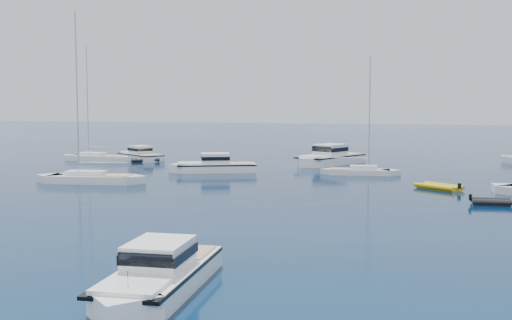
{
  "coord_description": "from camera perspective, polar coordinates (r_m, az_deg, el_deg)",
  "views": [
    {
      "loc": [
        11.86,
        -33.34,
        7.32
      ],
      "look_at": [
        -3.35,
        21.45,
        2.2
      ],
      "focal_mm": 43.58,
      "sensor_mm": 36.0,
      "label": 1
    }
  ],
  "objects": [
    {
      "name": "ground",
      "position": [
        36.14,
        -4.0,
        -6.55
      ],
      "size": [
        400.0,
        400.0,
        0.0
      ],
      "primitive_type": "plane",
      "color": "#082B4B",
      "rests_on": "ground"
    },
    {
      "name": "motor_cruiser_near",
      "position": [
        25.15,
        -8.98,
        -11.84
      ],
      "size": [
        3.56,
        9.77,
        2.52
      ],
      "primitive_type": null,
      "rotation": [
        0.0,
        0.0,
        3.21
      ],
      "color": "white",
      "rests_on": "ground"
    },
    {
      "name": "motor_cruiser_centre",
      "position": [
        67.17,
        -3.93,
        -1.12
      ],
      "size": [
        10.44,
        6.65,
        2.63
      ],
      "primitive_type": null,
      "rotation": [
        0.0,
        0.0,
        1.96
      ],
      "color": "white",
      "rests_on": "ground"
    },
    {
      "name": "motor_cruiser_far_l",
      "position": [
        83.09,
        -10.64,
        0.0
      ],
      "size": [
        9.16,
        7.72,
        2.43
      ],
      "primitive_type": null,
      "rotation": [
        0.0,
        0.0,
        0.94
      ],
      "color": "white",
      "rests_on": "ground"
    },
    {
      "name": "motor_cruiser_distant",
      "position": [
        75.98,
        6.72,
        -0.42
      ],
      "size": [
        8.5,
        12.51,
        3.17
      ],
      "primitive_type": null,
      "rotation": [
        0.0,
        0.0,
        2.7
      ],
      "color": "white",
      "rests_on": "ground"
    },
    {
      "name": "sailboat_mid_l",
      "position": [
        59.9,
        -14.94,
        -2.05
      ],
      "size": [
        11.44,
        4.42,
        16.38
      ],
      "primitive_type": null,
      "rotation": [
        0.0,
        0.0,
        1.71
      ],
      "color": "white",
      "rests_on": "ground"
    },
    {
      "name": "sailboat_centre",
      "position": [
        65.52,
        9.53,
        -1.34
      ],
      "size": [
        8.84,
        3.04,
        12.74
      ],
      "primitive_type": null,
      "rotation": [
        0.0,
        0.0,
        4.8
      ],
      "color": "silver",
      "rests_on": "ground"
    },
    {
      "name": "sailboat_far_l",
      "position": [
        83.05,
        -14.51,
        -0.08
      ],
      "size": [
        10.76,
        3.96,
        15.44
      ],
      "primitive_type": null,
      "rotation": [
        0.0,
        0.0,
        1.45
      ],
      "color": "white",
      "rests_on": "ground"
    },
    {
      "name": "tender_yellow",
      "position": [
        55.81,
        16.41,
        -2.6
      ],
      "size": [
        4.64,
        4.28,
        0.95
      ],
      "primitive_type": null,
      "rotation": [
        0.0,
        0.0,
        0.92
      ],
      "color": "gold",
      "rests_on": "ground"
    },
    {
      "name": "tender_grey_near",
      "position": [
        48.53,
        20.77,
        -3.87
      ],
      "size": [
        3.02,
        1.86,
        0.95
      ],
      "primitive_type": null,
      "rotation": [
        0.0,
        0.0,
        4.78
      ],
      "color": "black",
      "rests_on": "ground"
    },
    {
      "name": "tender_grey_far",
      "position": [
        80.18,
        -10.13,
        -0.17
      ],
      "size": [
        4.24,
        3.49,
        0.95
      ],
      "primitive_type": null,
      "rotation": [
        0.0,
        0.0,
        2.04
      ],
      "color": "black",
      "rests_on": "ground"
    }
  ]
}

